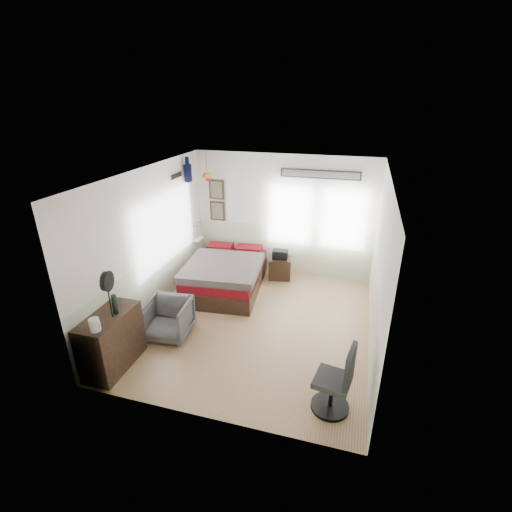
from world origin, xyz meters
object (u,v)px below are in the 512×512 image
object	(u,v)px
armchair	(168,319)
task_chair	(337,385)
dresser	(112,341)
bed	(226,275)
nightstand	(280,268)

from	to	relation	value
armchair	task_chair	distance (m)	3.01
dresser	armchair	bearing A→B (deg)	65.35
dresser	bed	bearing A→B (deg)	74.62
nightstand	task_chair	world-z (taller)	task_chair
dresser	nightstand	size ratio (longest dim) A/B	2.08
dresser	task_chair	size ratio (longest dim) A/B	0.99
nightstand	task_chair	distance (m)	3.87
armchair	nightstand	xyz separation A→B (m)	(1.34, 2.66, -0.09)
bed	nightstand	size ratio (longest dim) A/B	4.55
bed	dresser	xyz separation A→B (m)	(-0.77, -2.79, 0.13)
armchair	bed	bearing A→B (deg)	74.22
armchair	nightstand	size ratio (longest dim) A/B	1.52
bed	nightstand	bearing A→B (deg)	32.83
armchair	task_chair	xyz separation A→B (m)	(2.88, -0.88, 0.08)
dresser	task_chair	world-z (taller)	task_chair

